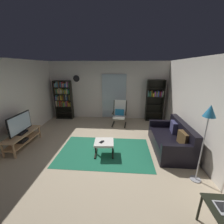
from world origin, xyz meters
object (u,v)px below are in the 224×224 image
(bookshelf_near_tv, at_px, (63,97))
(leather_sofa, at_px, (171,140))
(cell_phone, at_px, (101,142))
(television, at_px, (20,124))
(wall_clock, at_px, (76,79))
(lounge_armchair, at_px, (120,112))
(bookshelf_near_sofa, at_px, (155,99))
(tv_remote, at_px, (102,142))
(ottoman, at_px, (104,144))
(tv_stand, at_px, (23,138))
(floor_lamp_by_sofa, at_px, (208,119))

(bookshelf_near_tv, distance_m, leather_sofa, 4.88)
(leather_sofa, height_order, cell_phone, leather_sofa)
(bookshelf_near_tv, bearing_deg, cell_phone, -52.53)
(television, bearing_deg, wall_clock, 72.24)
(bookshelf_near_tv, xyz_separation_m, lounge_armchair, (2.62, -0.55, -0.50))
(television, relative_size, leather_sofa, 0.53)
(television, distance_m, wall_clock, 3.12)
(bookshelf_near_sofa, height_order, tv_remote, bookshelf_near_sofa)
(bookshelf_near_tv, relative_size, ottoman, 3.18)
(tv_stand, distance_m, cell_phone, 2.46)
(bookshelf_near_sofa, bearing_deg, tv_stand, -148.88)
(wall_clock, bearing_deg, tv_stand, -107.74)
(bookshelf_near_sofa, bearing_deg, ottoman, -123.57)
(tv_remote, xyz_separation_m, wall_clock, (-1.58, 3.03, 1.45))
(ottoman, bearing_deg, floor_lamp_by_sofa, -20.80)
(tv_stand, height_order, leather_sofa, leather_sofa)
(tv_remote, bearing_deg, wall_clock, 145.05)
(tv_stand, height_order, bookshelf_near_sofa, bookshelf_near_sofa)
(wall_clock, bearing_deg, ottoman, -61.42)
(bookshelf_near_sofa, xyz_separation_m, tv_remote, (-1.95, -2.91, -0.59))
(lounge_armchair, bearing_deg, floor_lamp_by_sofa, -60.47)
(wall_clock, bearing_deg, leather_sofa, -35.90)
(floor_lamp_by_sofa, distance_m, wall_clock, 5.33)
(bookshelf_near_tv, relative_size, floor_lamp_by_sofa, 1.05)
(ottoman, bearing_deg, leather_sofa, 11.86)
(wall_clock, bearing_deg, floor_lamp_by_sofa, -45.40)
(bookshelf_near_sofa, bearing_deg, television, -148.98)
(bookshelf_near_tv, relative_size, wall_clock, 6.10)
(lounge_armchair, distance_m, tv_remote, 2.35)
(tv_stand, bearing_deg, floor_lamp_by_sofa, -12.25)
(floor_lamp_by_sofa, bearing_deg, bookshelf_near_tv, 140.31)
(tv_stand, distance_m, wall_clock, 3.31)
(ottoman, height_order, tv_remote, tv_remote)
(bookshelf_near_sofa, relative_size, floor_lamp_by_sofa, 1.09)
(leather_sofa, xyz_separation_m, wall_clock, (-3.56, 2.58, 1.55))
(television, bearing_deg, tv_remote, -5.92)
(bookshelf_near_sofa, xyz_separation_m, floor_lamp_by_sofa, (0.20, -3.67, 0.41))
(bookshelf_near_tv, distance_m, ottoman, 3.67)
(bookshelf_near_sofa, xyz_separation_m, leather_sofa, (0.03, -2.47, -0.69))
(floor_lamp_by_sofa, xyz_separation_m, wall_clock, (-3.73, 3.79, 0.44))
(bookshelf_near_tv, height_order, cell_phone, bookshelf_near_tv)
(tv_remote, bearing_deg, leather_sofa, 40.21)
(tv_remote, height_order, wall_clock, wall_clock)
(bookshelf_near_tv, distance_m, lounge_armchair, 2.72)
(television, height_order, wall_clock, wall_clock)
(tv_stand, bearing_deg, bookshelf_near_sofa, 31.12)
(bookshelf_near_sofa, xyz_separation_m, lounge_armchair, (-1.54, -0.61, -0.46))
(bookshelf_near_tv, height_order, tv_remote, bookshelf_near_tv)
(ottoman, bearing_deg, bookshelf_near_tv, 128.64)
(television, height_order, lounge_armchair, television)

